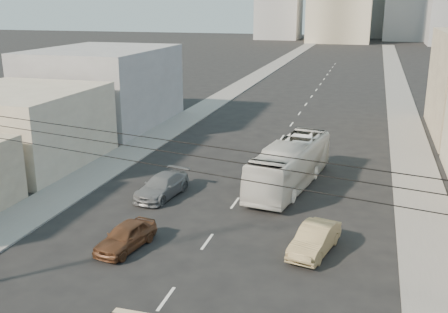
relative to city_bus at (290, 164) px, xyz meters
The scene contains 10 objects.
sidewalk_left 48.03m from the city_bus, 107.76° to the left, with size 3.50×180.00×0.12m, color slate.
sidewalk_right 46.59m from the city_bus, 79.03° to the left, with size 3.50×180.00×0.12m, color slate.
lane_dashes 28.91m from the city_bus, 95.75° to the left, with size 0.15×104.00×0.01m.
city_bus is the anchor object (origin of this frame).
sedan_brown 14.03m from the city_bus, 119.04° to the right, with size 1.65×4.11×1.40m, color brown.
sedan_tan 10.39m from the city_bus, 73.80° to the right, with size 1.55×4.44×1.46m, color #9B865A.
sedan_grey 9.13m from the city_bus, 150.85° to the right, with size 2.05×5.03×1.46m, color slate.
overhead_wires 24.11m from the city_bus, 97.23° to the right, with size 23.01×5.02×0.72m.
bldg_left_mid 21.94m from the city_bus, behind, with size 11.00×12.00×6.00m, color #A89D87.
bldg_left_far 26.90m from the city_bus, 146.68° to the left, with size 12.00×16.00×8.00m, color gray.
Camera 1 is at (8.06, -10.95, 12.59)m, focal length 42.00 mm.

